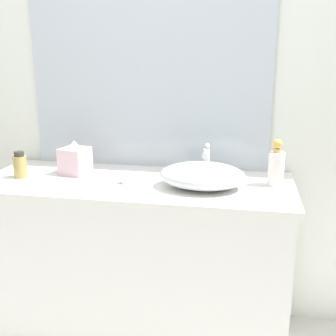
% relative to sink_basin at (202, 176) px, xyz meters
% --- Properties ---
extents(bathroom_wall_rear, '(6.00, 0.06, 2.60)m').
position_rel_sink_basin_xyz_m(bathroom_wall_rear, '(-0.23, 0.38, 0.38)').
color(bathroom_wall_rear, silver).
rests_on(bathroom_wall_rear, ground).
extents(vanity_counter, '(1.53, 0.60, 0.86)m').
position_rel_sink_basin_xyz_m(vanity_counter, '(-0.33, 0.04, -0.48)').
color(vanity_counter, white).
rests_on(vanity_counter, ground).
extents(wall_mirror_panel, '(1.29, 0.01, 0.95)m').
position_rel_sink_basin_xyz_m(wall_mirror_panel, '(-0.33, 0.34, 0.42)').
color(wall_mirror_panel, '#B2BCC6').
rests_on(wall_mirror_panel, vanity_counter).
extents(sink_basin, '(0.40, 0.30, 0.12)m').
position_rel_sink_basin_xyz_m(sink_basin, '(0.00, 0.00, 0.00)').
color(sink_basin, silver).
rests_on(sink_basin, vanity_counter).
extents(faucet, '(0.03, 0.13, 0.17)m').
position_rel_sink_basin_xyz_m(faucet, '(0.00, 0.17, 0.04)').
color(faucet, silver).
rests_on(faucet, vanity_counter).
extents(soap_dispenser, '(0.08, 0.08, 0.22)m').
position_rel_sink_basin_xyz_m(soap_dispenser, '(0.34, 0.10, 0.04)').
color(soap_dispenser, silver).
rests_on(soap_dispenser, vanity_counter).
extents(lotion_bottle, '(0.07, 0.07, 0.13)m').
position_rel_sink_basin_xyz_m(lotion_bottle, '(-0.91, -0.00, 0.00)').
color(lotion_bottle, '#AA8F4E').
rests_on(lotion_bottle, vanity_counter).
extents(tissue_box, '(0.16, 0.16, 0.18)m').
position_rel_sink_basin_xyz_m(tissue_box, '(-0.67, 0.11, 0.02)').
color(tissue_box, beige).
rests_on(tissue_box, vanity_counter).
extents(candle_jar, '(0.06, 0.06, 0.04)m').
position_rel_sink_basin_xyz_m(candle_jar, '(-0.36, -0.00, -0.04)').
color(candle_jar, silver).
rests_on(candle_jar, vanity_counter).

